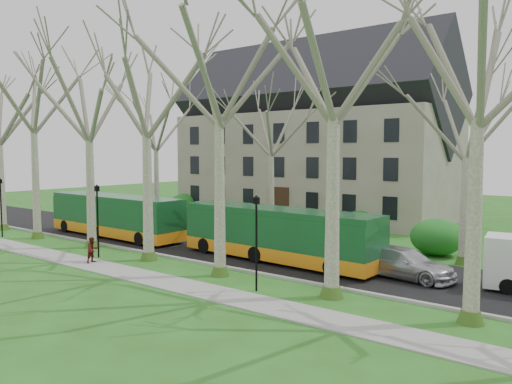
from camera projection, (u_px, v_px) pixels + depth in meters
ground at (180, 268)px, 27.23m from camera, size 120.00×120.00×0.00m
sidewalk at (144, 277)px, 25.25m from camera, size 70.00×2.00×0.06m
road at (244, 252)px, 31.58m from camera, size 80.00×8.00×0.06m
curb at (199, 262)px, 28.41m from camera, size 80.00×0.25×0.14m
building at (314, 134)px, 49.21m from camera, size 26.50×12.20×16.00m
tree_row_verge at (183, 140)px, 26.91m from camera, size 49.00×7.00×14.00m
tree_row_far at (277, 157)px, 36.26m from camera, size 33.00×7.00×12.00m
lamp_row at (166, 224)px, 26.23m from camera, size 36.22×0.22×4.30m
hedges at (264, 217)px, 41.06m from camera, size 30.60×8.60×2.00m
bus_lead at (115, 215)px, 37.02m from camera, size 12.74×2.94×3.17m
bus_follow at (277, 234)px, 28.74m from camera, size 12.75×3.29×3.16m
sedan at (404, 263)px, 24.93m from camera, size 5.31×2.62×1.48m
pedestrian_b at (92, 250)px, 28.34m from camera, size 0.61×0.75×1.46m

